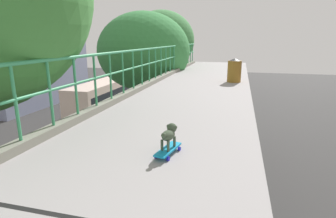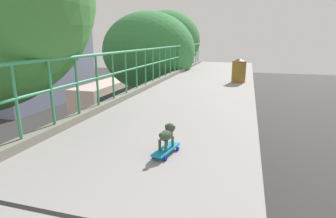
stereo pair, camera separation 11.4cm
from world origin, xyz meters
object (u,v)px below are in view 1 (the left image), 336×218
(toy_skateboard, at_px, (168,150))
(city_bus, at_px, (106,96))
(litter_bin, at_px, (234,70))
(small_dog, at_px, (169,134))

(toy_skateboard, bearing_deg, city_bus, 119.81)
(city_bus, distance_m, litter_bin, 17.34)
(toy_skateboard, xyz_separation_m, litter_bin, (0.66, 6.43, 0.35))
(toy_skateboard, bearing_deg, small_dog, 82.46)
(litter_bin, bearing_deg, toy_skateboard, -95.87)
(city_bus, relative_size, small_dog, 28.14)
(city_bus, relative_size, litter_bin, 12.42)
(city_bus, relative_size, toy_skateboard, 18.33)
(small_dog, bearing_deg, toy_skateboard, -97.54)
(toy_skateboard, bearing_deg, litter_bin, 84.13)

